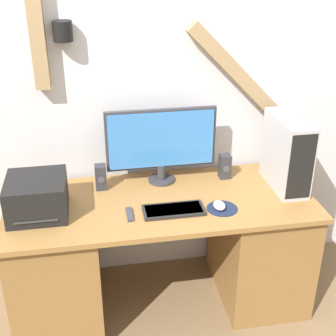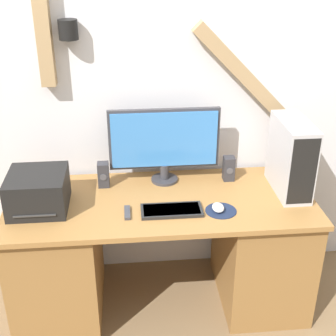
# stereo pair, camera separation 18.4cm
# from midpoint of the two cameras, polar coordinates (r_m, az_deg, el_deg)

# --- Properties ---
(wall_back) EXTENTS (6.40, 0.16, 2.70)m
(wall_back) POSITION_cam_midpoint_polar(r_m,az_deg,el_deg) (2.79, -4.43, 11.61)
(wall_back) COLOR silver
(wall_back) RESTS_ON ground_plane
(desk) EXTENTS (1.74, 0.72, 0.73)m
(desk) POSITION_cam_midpoint_polar(r_m,az_deg,el_deg) (2.85, -2.69, -10.09)
(desk) COLOR olive
(desk) RESTS_ON ground_plane
(monitor) EXTENTS (0.65, 0.16, 0.46)m
(monitor) POSITION_cam_midpoint_polar(r_m,az_deg,el_deg) (2.75, -2.77, 3.20)
(monitor) COLOR #333338
(monitor) RESTS_ON desk
(keyboard) EXTENTS (0.33, 0.15, 0.02)m
(keyboard) POSITION_cam_midpoint_polar(r_m,az_deg,el_deg) (2.54, -1.40, -5.19)
(keyboard) COLOR black
(keyboard) RESTS_ON desk
(mousepad) EXTENTS (0.17, 0.17, 0.00)m
(mousepad) POSITION_cam_midpoint_polar(r_m,az_deg,el_deg) (2.57, 4.58, -4.98)
(mousepad) COLOR #19233D
(mousepad) RESTS_ON desk
(mouse) EXTENTS (0.06, 0.10, 0.03)m
(mouse) POSITION_cam_midpoint_polar(r_m,az_deg,el_deg) (2.56, 4.24, -4.61)
(mouse) COLOR silver
(mouse) RESTS_ON mousepad
(computer_tower) EXTENTS (0.16, 0.40, 0.43)m
(computer_tower) POSITION_cam_midpoint_polar(r_m,az_deg,el_deg) (2.77, 12.49, 1.77)
(computer_tower) COLOR #B2B2B7
(computer_tower) RESTS_ON desk
(printer) EXTENTS (0.31, 0.33, 0.20)m
(printer) POSITION_cam_midpoint_polar(r_m,az_deg,el_deg) (2.60, -17.64, -3.37)
(printer) COLOR black
(printer) RESTS_ON desk
(speaker_left) EXTENTS (0.07, 0.07, 0.15)m
(speaker_left) POSITION_cam_midpoint_polar(r_m,az_deg,el_deg) (2.78, -10.09, -1.13)
(speaker_left) COLOR #2D2D33
(speaker_left) RESTS_ON desk
(speaker_right) EXTENTS (0.07, 0.07, 0.15)m
(speaker_right) POSITION_cam_midpoint_polar(r_m,az_deg,el_deg) (2.87, 5.12, 0.17)
(speaker_right) COLOR #2D2D33
(speaker_right) RESTS_ON desk
(remote_control) EXTENTS (0.03, 0.13, 0.02)m
(remote_control) POSITION_cam_midpoint_polar(r_m,az_deg,el_deg) (2.52, -6.82, -5.67)
(remote_control) COLOR #38383D
(remote_control) RESTS_ON desk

